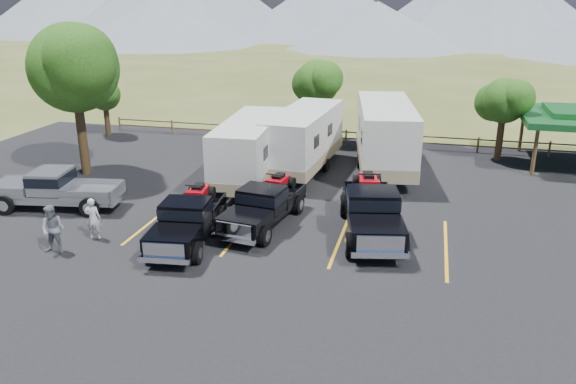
% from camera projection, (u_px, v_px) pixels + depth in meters
% --- Properties ---
extents(ground, '(320.00, 320.00, 0.00)m').
position_uv_depth(ground, '(263.00, 280.00, 18.85)').
color(ground, '#4A5222').
rests_on(ground, ground).
extents(asphalt_lot, '(44.00, 34.00, 0.04)m').
position_uv_depth(asphalt_lot, '(285.00, 243.00, 21.59)').
color(asphalt_lot, black).
rests_on(asphalt_lot, ground).
extents(stall_lines, '(12.12, 5.50, 0.01)m').
position_uv_depth(stall_lines, '(291.00, 233.00, 22.50)').
color(stall_lines, gold).
rests_on(stall_lines, asphalt_lot).
extents(tree_big_nw, '(5.54, 5.18, 7.84)m').
position_uv_depth(tree_big_nw, '(73.00, 68.00, 28.14)').
color(tree_big_nw, black).
rests_on(tree_big_nw, ground).
extents(tree_ne_a, '(3.11, 2.92, 4.76)m').
position_uv_depth(tree_ne_a, '(504.00, 101.00, 31.18)').
color(tree_ne_a, black).
rests_on(tree_ne_a, ground).
extents(tree_north, '(3.46, 3.24, 5.25)m').
position_uv_depth(tree_north, '(317.00, 82.00, 35.43)').
color(tree_north, black).
rests_on(tree_north, ground).
extents(tree_nw_small, '(2.59, 2.43, 3.85)m').
position_uv_depth(tree_nw_small, '(104.00, 95.00, 37.19)').
color(tree_nw_small, black).
rests_on(tree_nw_small, ground).
extents(rail_fence, '(36.12, 0.12, 1.00)m').
position_uv_depth(rail_fence, '(378.00, 138.00, 35.11)').
color(rail_fence, brown).
rests_on(rail_fence, ground).
extents(mountain_range, '(209.00, 71.00, 20.00)m').
position_uv_depth(mountain_range, '(374.00, 1.00, 114.90)').
color(mountain_range, slate).
rests_on(mountain_range, ground).
extents(rig_left, '(2.50, 5.81, 1.88)m').
position_uv_depth(rig_left, '(188.00, 218.00, 21.56)').
color(rig_left, black).
rests_on(rig_left, asphalt_lot).
extents(rig_center, '(2.54, 5.78, 1.87)m').
position_uv_depth(rig_center, '(264.00, 204.00, 23.02)').
color(rig_center, black).
rests_on(rig_center, asphalt_lot).
extents(rig_right, '(3.26, 6.59, 2.11)m').
position_uv_depth(rig_right, '(372.00, 209.00, 22.15)').
color(rig_right, black).
rests_on(rig_right, asphalt_lot).
extents(trailer_left, '(2.89, 9.27, 3.21)m').
position_uv_depth(trailer_left, '(251.00, 151.00, 27.93)').
color(trailer_left, silver).
rests_on(trailer_left, asphalt_lot).
extents(trailer_center, '(3.02, 9.55, 3.31)m').
position_uv_depth(trailer_center, '(304.00, 140.00, 29.81)').
color(trailer_center, silver).
rests_on(trailer_center, asphalt_lot).
extents(trailer_right, '(4.02, 10.47, 3.62)m').
position_uv_depth(trailer_right, '(385.00, 136.00, 29.86)').
color(trailer_right, silver).
rests_on(trailer_right, asphalt_lot).
extents(pickup_silver, '(6.13, 2.87, 1.77)m').
position_uv_depth(pickup_silver, '(56.00, 189.00, 24.81)').
color(pickup_silver, gray).
rests_on(pickup_silver, asphalt_lot).
extents(person_a, '(0.68, 0.52, 1.67)m').
position_uv_depth(person_a, '(93.00, 219.00, 21.73)').
color(person_a, '#BABABA').
rests_on(person_a, asphalt_lot).
extents(person_b, '(0.97, 0.80, 1.84)m').
position_uv_depth(person_b, '(53.00, 230.00, 20.49)').
color(person_b, slate).
rests_on(person_b, asphalt_lot).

